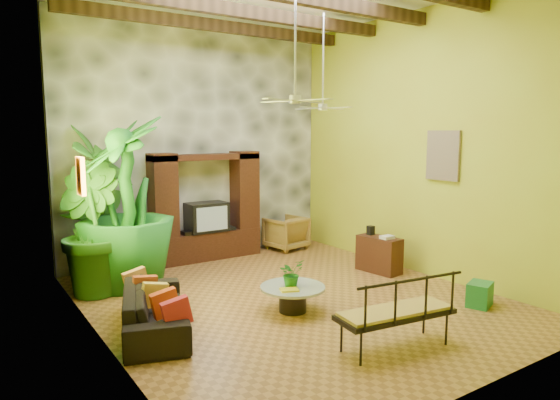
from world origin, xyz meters
TOP-DOWN VIEW (x-y plane):
  - ground at (0.00, 0.00)m, footprint 7.00×7.00m
  - back_wall at (0.00, 3.50)m, footprint 6.00×0.02m
  - left_wall at (-3.00, 0.00)m, footprint 0.02×7.00m
  - right_wall at (3.00, 0.00)m, footprint 0.02×7.00m
  - stone_accent_wall at (0.00, 3.44)m, footprint 5.98×0.10m
  - entertainment_center at (0.00, 3.14)m, footprint 2.40×0.55m
  - ceiling_fan_front at (-0.20, -0.40)m, footprint 1.28×1.28m
  - ceiling_fan_back at (1.60, 1.20)m, footprint 1.28×1.28m
  - wall_art_mask at (-2.96, 1.00)m, footprint 0.06×0.32m
  - wall_art_painting at (2.96, -0.60)m, footprint 0.06×0.70m
  - sofa at (-2.30, -0.02)m, footprint 1.42×2.23m
  - wicker_armchair at (1.93, 2.93)m, footprint 0.95×0.97m
  - tall_plant_a at (-2.20, 3.00)m, footprint 1.69×1.82m
  - tall_plant_b at (-2.65, 2.10)m, footprint 1.29×1.45m
  - tall_plant_c at (-2.00, 2.12)m, footprint 1.70×1.70m
  - coffee_table at (-0.30, -0.50)m, footprint 0.99×0.99m
  - centerpiece_plant at (-0.33, -0.50)m, footprint 0.43×0.39m
  - yellow_tray at (-0.47, -0.65)m, footprint 0.31×0.27m
  - iron_bench at (0.02, -2.37)m, footprint 1.62×0.77m
  - side_console at (2.36, 0.33)m, footprint 0.49×0.91m
  - green_bin at (2.28, -1.95)m, footprint 0.52×0.46m

SIDE VIEW (x-z plane):
  - ground at x=0.00m, z-range 0.00..0.00m
  - green_bin at x=2.28m, z-range 0.00..0.38m
  - coffee_table at x=-0.30m, z-range 0.06..0.46m
  - sofa at x=-2.30m, z-range 0.00..0.61m
  - side_console at x=2.36m, z-range 0.00..0.70m
  - wicker_armchair at x=1.93m, z-range 0.00..0.77m
  - yellow_tray at x=-0.47m, z-range 0.40..0.43m
  - iron_bench at x=0.02m, z-range 0.25..0.82m
  - centerpiece_plant at x=-0.33m, z-range 0.40..0.82m
  - entertainment_center at x=0.00m, z-range -0.18..2.12m
  - tall_plant_b at x=-2.65m, z-range 0.00..2.25m
  - tall_plant_a at x=-2.20m, z-range 0.00..2.86m
  - tall_plant_c at x=-2.00m, z-range 0.00..3.00m
  - wall_art_mask at x=-2.96m, z-range 1.83..2.38m
  - wall_art_painting at x=2.96m, z-range 1.85..2.75m
  - back_wall at x=0.00m, z-range 0.00..5.00m
  - left_wall at x=-3.00m, z-range 0.00..5.00m
  - right_wall at x=3.00m, z-range 0.00..5.00m
  - stone_accent_wall at x=0.00m, z-range 0.01..4.99m
  - ceiling_fan_front at x=-0.20m, z-range 2.47..4.33m
  - ceiling_fan_back at x=1.60m, z-range 2.47..4.33m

